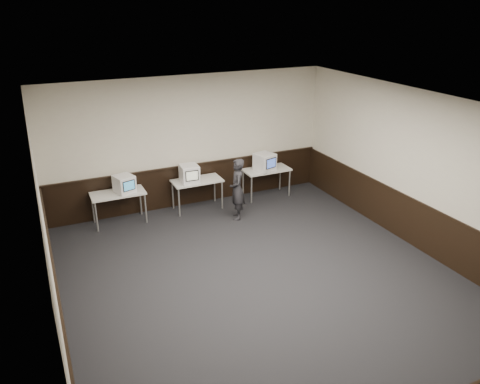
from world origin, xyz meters
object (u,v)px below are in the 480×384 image
object	(u,v)px
desk_center	(197,183)
emac_right	(265,162)
desk_left	(118,195)
desk_right	(267,172)
emac_center	(189,174)
person	(237,189)
emac_left	(124,184)

from	to	relation	value
desk_center	emac_right	xyz separation A→B (m)	(1.82, -0.05, 0.29)
desk_left	desk_center	xyz separation A→B (m)	(1.90, 0.00, 0.00)
desk_center	desk_right	world-z (taller)	same
emac_center	person	size ratio (longest dim) A/B	0.32
desk_center	emac_left	bearing A→B (deg)	-178.60
emac_right	desk_center	bearing A→B (deg)	162.40
emac_center	emac_right	bearing A→B (deg)	2.55
desk_center	desk_right	xyz separation A→B (m)	(1.90, 0.00, 0.00)
desk_right	person	size ratio (longest dim) A/B	0.82
desk_left	emac_center	size ratio (longest dim) A/B	2.54
emac_left	person	xyz separation A→B (m)	(2.40, -0.86, -0.22)
desk_center	emac_center	world-z (taller)	emac_center
emac_left	emac_right	bearing A→B (deg)	-17.88
person	emac_right	bearing A→B (deg)	144.34
desk_center	desk_right	distance (m)	1.90
person	desk_center	bearing A→B (deg)	-125.71
desk_right	emac_right	size ratio (longest dim) A/B	2.12
desk_center	emac_center	bearing A→B (deg)	-168.14
desk_left	emac_left	world-z (taller)	emac_left
desk_right	desk_left	bearing A→B (deg)	180.00
desk_right	emac_left	bearing A→B (deg)	-179.33
desk_center	desk_left	bearing A→B (deg)	180.00
emac_right	person	bearing A→B (deg)	-159.66
emac_center	desk_right	bearing A→B (deg)	3.92
desk_left	desk_right	bearing A→B (deg)	0.00
emac_left	emac_center	xyz separation A→B (m)	(1.54, 0.00, 0.01)
emac_left	emac_right	xyz separation A→B (m)	(3.55, -0.01, 0.02)
desk_left	desk_right	size ratio (longest dim) A/B	1.00
person	desk_left	bearing A→B (deg)	-91.40
emac_right	person	distance (m)	1.45
desk_center	emac_center	distance (m)	0.35
desk_left	emac_right	xyz separation A→B (m)	(3.72, -0.05, 0.29)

